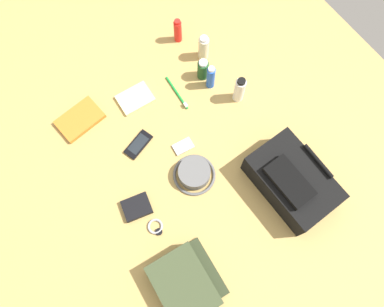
{
  "coord_description": "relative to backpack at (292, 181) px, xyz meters",
  "views": [
    {
      "loc": [
        0.41,
        -0.29,
        1.5
      ],
      "look_at": [
        0.0,
        0.0,
        0.04
      ],
      "focal_mm": 34.85,
      "sensor_mm": 36.0,
      "label": 1
    }
  ],
  "objects": [
    {
      "name": "ground_plane",
      "position": [
        -0.33,
        -0.25,
        -0.08
      ],
      "size": [
        2.64,
        2.02,
        0.02
      ],
      "primitive_type": "cube",
      "color": "#AE8D4C",
      "rests_on": "ground"
    },
    {
      "name": "backpack",
      "position": [
        0.0,
        0.0,
        0.0
      ],
      "size": [
        0.36,
        0.24,
        0.16
      ],
      "color": "black",
      "rests_on": "ground_plane"
    },
    {
      "name": "toiletry_pouch",
      "position": [
        0.08,
        -0.57,
        -0.02
      ],
      "size": [
        0.26,
        0.25,
        0.09
      ],
      "color": "#384228",
      "rests_on": "ground_plane"
    },
    {
      "name": "bucket_hat",
      "position": [
        -0.26,
        -0.29,
        -0.04
      ],
      "size": [
        0.18,
        0.18,
        0.06
      ],
      "color": "#5B5B5B",
      "rests_on": "ground_plane"
    },
    {
      "name": "sunscreen_spray",
      "position": [
        -0.85,
        0.03,
        -0.0
      ],
      "size": [
        0.04,
        0.04,
        0.13
      ],
      "color": "red",
      "rests_on": "ground_plane"
    },
    {
      "name": "lotion_bottle",
      "position": [
        -0.71,
        0.07,
        -0.0
      ],
      "size": [
        0.05,
        0.05,
        0.14
      ],
      "color": "beige",
      "rests_on": "ground_plane"
    },
    {
      "name": "shampoo_bottle",
      "position": [
        -0.62,
        0.01,
        -0.02
      ],
      "size": [
        0.05,
        0.05,
        0.11
      ],
      "color": "#19471E",
      "rests_on": "ground_plane"
    },
    {
      "name": "deodorant_spray",
      "position": [
        -0.57,
        0.01,
        -0.0
      ],
      "size": [
        0.04,
        0.04,
        0.14
      ],
      "color": "blue",
      "rests_on": "ground_plane"
    },
    {
      "name": "toothpaste_tube",
      "position": [
        -0.44,
        0.07,
        0.0
      ],
      "size": [
        0.05,
        0.05,
        0.15
      ],
      "color": "white",
      "rests_on": "ground_plane"
    },
    {
      "name": "paperback_novel",
      "position": [
        -0.75,
        -0.56,
        -0.06
      ],
      "size": [
        0.15,
        0.21,
        0.02
      ],
      "color": "orange",
      "rests_on": "ground_plane"
    },
    {
      "name": "cell_phone",
      "position": [
        -0.5,
        -0.41,
        -0.06
      ],
      "size": [
        0.1,
        0.14,
        0.01
      ],
      "color": "black",
      "rests_on": "ground_plane"
    },
    {
      "name": "media_player",
      "position": [
        -0.39,
        -0.26,
        -0.06
      ],
      "size": [
        0.06,
        0.09,
        0.01
      ],
      "color": "#B7B7BC",
      "rests_on": "ground_plane"
    },
    {
      "name": "wristwatch",
      "position": [
        -0.17,
        -0.54,
        -0.06
      ],
      "size": [
        0.07,
        0.06,
        0.01
      ],
      "color": "#99999E",
      "rests_on": "ground_plane"
    },
    {
      "name": "toothbrush",
      "position": [
        -0.61,
        -0.14,
        -0.06
      ],
      "size": [
        0.19,
        0.02,
        0.02
      ],
      "color": "#198C33",
      "rests_on": "ground_plane"
    },
    {
      "name": "wallet",
      "position": [
        -0.28,
        -0.56,
        -0.06
      ],
      "size": [
        0.11,
        0.13,
        0.02
      ],
      "primitive_type": "cube",
      "rotation": [
        0.0,
        0.0,
        -0.22
      ],
      "color": "black",
      "rests_on": "ground_plane"
    },
    {
      "name": "notepad",
      "position": [
        -0.7,
        -0.31,
        -0.06
      ],
      "size": [
        0.12,
        0.15,
        0.02
      ],
      "primitive_type": "cube",
      "rotation": [
        0.0,
        0.0,
        -0.05
      ],
      "color": "beige",
      "rests_on": "ground_plane"
    }
  ]
}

